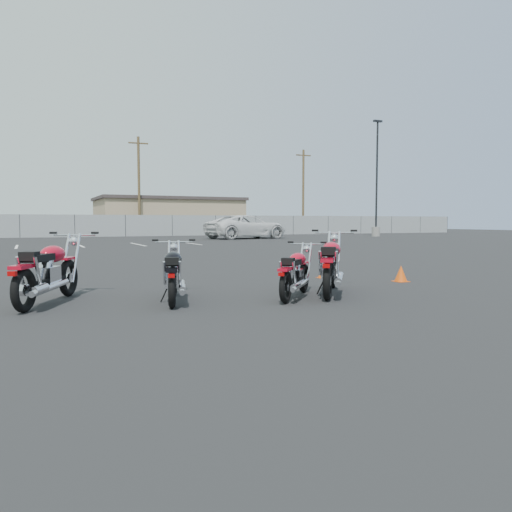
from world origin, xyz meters
name	(u,v)px	position (x,y,z in m)	size (l,w,h in m)	color
ground	(260,297)	(0.00, 0.00, 0.00)	(120.00, 120.00, 0.00)	black
motorcycle_front_red	(48,272)	(-3.23, 0.78, 0.50)	(1.39, 2.15, 1.09)	black
motorcycle_second_black	(174,274)	(-1.42, 0.21, 0.44)	(0.96, 1.94, 0.96)	black
motorcycle_third_red	(296,273)	(0.52, -0.27, 0.41)	(1.52, 1.59, 0.91)	black
motorcycle_rear_red	(331,265)	(1.30, -0.16, 0.51)	(1.71, 2.06, 1.11)	black
training_cone_near	(323,272)	(2.50, 2.00, 0.14)	(0.23, 0.23, 0.27)	#DD4C0B
training_cone_far	(401,274)	(3.63, 0.74, 0.17)	(0.29, 0.29, 0.34)	#DD4C0B
light_pole_east	(376,207)	(23.16, 26.38, 2.46)	(0.80, 0.70, 9.62)	gray
chainlink_fence	(75,226)	(0.00, 35.00, 0.90)	(80.06, 0.06, 1.80)	gray
tan_building_east	(168,216)	(10.00, 44.00, 1.86)	(14.40, 9.40, 3.70)	tan
utility_pole_c	(139,184)	(6.00, 39.00, 4.69)	(1.80, 0.24, 9.00)	#4B3A23
utility_pole_d	(303,190)	(24.00, 40.00, 4.69)	(1.80, 0.24, 9.00)	#4B3A23
parking_line_stripes	(49,246)	(-2.50, 20.00, 0.00)	(15.12, 4.00, 0.01)	silver
white_van	(247,220)	(11.14, 26.03, 1.35)	(7.12, 2.85, 2.71)	silver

